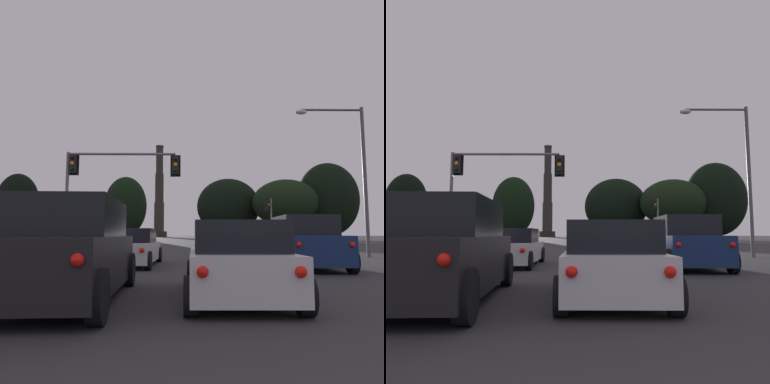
# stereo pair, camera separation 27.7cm
# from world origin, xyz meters

# --- Properties ---
(hatchback_center_lane_second) EXTENTS (1.96, 4.13, 1.44)m
(hatchback_center_lane_second) POSITION_xyz_m (-0.19, 6.86, 0.66)
(hatchback_center_lane_second) COLOR silver
(hatchback_center_lane_second) RESTS_ON ground_plane
(suv_right_lane_front) EXTENTS (2.32, 4.98, 1.86)m
(suv_right_lane_front) POSITION_xyz_m (3.11, 13.25, 0.90)
(suv_right_lane_front) COLOR navy
(suv_right_lane_front) RESTS_ON ground_plane
(sedan_left_lane_front) EXTENTS (2.08, 4.74, 1.43)m
(sedan_left_lane_front) POSITION_xyz_m (-3.26, 14.42, 0.67)
(sedan_left_lane_front) COLOR silver
(sedan_left_lane_front) RESTS_ON ground_plane
(suv_left_lane_second) EXTENTS (2.30, 4.98, 1.86)m
(suv_left_lane_second) POSITION_xyz_m (-3.32, 6.71, 0.90)
(suv_left_lane_second) COLOR black
(suv_left_lane_second) RESTS_ON ground_plane
(traffic_light_far_right) EXTENTS (0.78, 0.50, 5.21)m
(traffic_light_far_right) POSITION_xyz_m (8.24, 41.69, 3.43)
(traffic_light_far_right) COLOR slate
(traffic_light_far_right) RESTS_ON ground_plane
(traffic_light_overhead_left) EXTENTS (6.55, 0.50, 5.82)m
(traffic_light_overhead_left) POSITION_xyz_m (-5.67, 20.53, 4.50)
(traffic_light_overhead_left) COLOR slate
(traffic_light_overhead_left) RESTS_ON ground_plane
(street_lamp) EXTENTS (3.75, 0.36, 8.13)m
(street_lamp) POSITION_xyz_m (7.82, 19.45, 5.08)
(street_lamp) COLOR #56565B
(street_lamp) RESTS_ON ground_plane
(smokestack) EXTENTS (7.15, 7.15, 41.34)m
(smokestack) POSITION_xyz_m (-13.61, 167.06, 16.26)
(smokestack) COLOR #2B2722
(smokestack) RESTS_ON ground_plane
(treeline_far_left) EXTENTS (9.52, 8.57, 14.21)m
(treeline_far_left) POSITION_xyz_m (-15.03, 84.32, 7.53)
(treeline_far_left) COLOR black
(treeline_far_left) RESTS_ON ground_plane
(treeline_center_left) EXTENTS (12.26, 11.04, 15.71)m
(treeline_center_left) POSITION_xyz_m (27.49, 74.95, 8.27)
(treeline_center_left) COLOR black
(treeline_center_left) RESTS_ON ground_plane
(treeline_left_mid) EXTENTS (13.32, 11.99, 13.05)m
(treeline_left_mid) POSITION_xyz_m (7.68, 79.22, 7.08)
(treeline_left_mid) COLOR black
(treeline_left_mid) RESTS_ON ground_plane
(treeline_right_mid) EXTENTS (9.23, 8.31, 14.64)m
(treeline_right_mid) POSITION_xyz_m (-38.61, 82.58, 7.88)
(treeline_right_mid) COLOR black
(treeline_right_mid) RESTS_ON ground_plane
(treeline_center_right) EXTENTS (13.19, 11.87, 12.08)m
(treeline_center_right) POSITION_xyz_m (18.48, 73.58, 7.40)
(treeline_center_right) COLOR black
(treeline_center_right) RESTS_ON ground_plane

